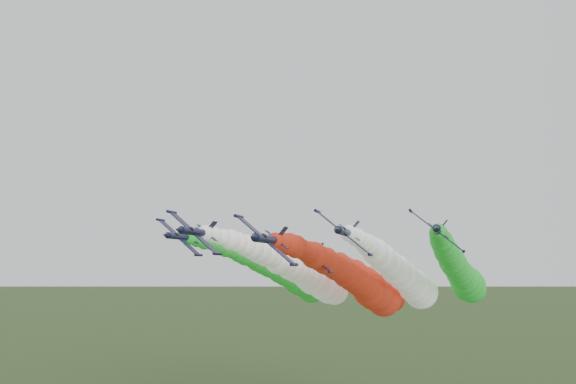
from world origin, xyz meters
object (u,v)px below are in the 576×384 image
at_px(jet_inner_right, 405,278).
at_px(jet_outer_left, 286,275).
at_px(jet_lead, 362,285).
at_px(jet_trail, 374,286).
at_px(jet_outer_right, 461,274).
at_px(jet_inner_left, 307,275).

relative_size(jet_inner_right, jet_outer_left, 1.00).
bearing_deg(jet_outer_left, jet_lead, -41.41).
distance_m(jet_inner_right, jet_trail, 16.67).
bearing_deg(jet_outer_right, jet_inner_left, -160.12).
distance_m(jet_lead, jet_trail, 23.91).
relative_size(jet_inner_left, jet_outer_right, 1.00).
bearing_deg(jet_inner_right, jet_outer_right, 31.83).
relative_size(jet_lead, jet_inner_right, 1.00).
xyz_separation_m(jet_lead, jet_inner_left, (-13.15, 5.30, 1.82)).
height_order(jet_inner_right, jet_outer_left, jet_outer_left).
xyz_separation_m(jet_inner_right, jet_outer_right, (11.94, 7.41, 0.82)).
xyz_separation_m(jet_inner_left, jet_inner_right, (21.14, 4.55, -0.55)).
relative_size(jet_inner_left, jet_outer_left, 0.99).
distance_m(jet_inner_left, jet_inner_right, 21.63).
bearing_deg(jet_inner_right, jet_inner_left, -167.85).
relative_size(jet_lead, jet_inner_left, 1.01).
bearing_deg(jet_outer_right, jet_inner_right, -148.17).
bearing_deg(jet_outer_right, jet_trail, 162.25).
bearing_deg(jet_inner_left, jet_trail, 56.23).
bearing_deg(jet_inner_right, jet_trail, 121.88).
xyz_separation_m(jet_outer_left, jet_trail, (21.40, 4.35, -2.68)).
relative_size(jet_inner_left, jet_inner_right, 0.99).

